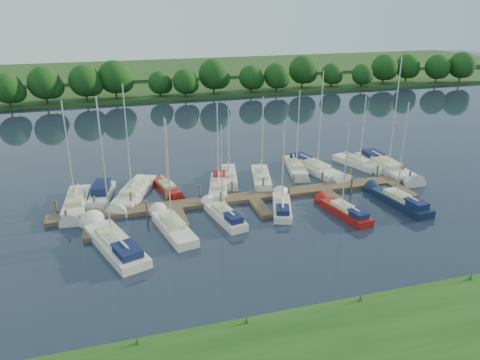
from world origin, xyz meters
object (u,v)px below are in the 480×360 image
object	(u,v)px
sailboat_n_5	(229,177)
sailboat_n_0	(76,204)
motorboat	(101,195)
dock	(254,199)
sailboat_s_2	(224,216)

from	to	relation	value
sailboat_n_5	sailboat_n_0	bearing A→B (deg)	23.17
motorboat	sailboat_n_5	size ratio (longest dim) A/B	0.74
sailboat_n_5	dock	bearing A→B (deg)	109.06
motorboat	sailboat_s_2	distance (m)	13.80
dock	sailboat_n_0	world-z (taller)	sailboat_n_0
sailboat_n_5	motorboat	bearing A→B (deg)	18.82
dock	sailboat_n_5	bearing A→B (deg)	96.53
dock	sailboat_s_2	xyz separation A→B (m)	(-3.96, -3.24, 0.13)
motorboat	sailboat_s_2	size ratio (longest dim) A/B	0.72
motorboat	sailboat_n_5	xyz separation A→B (m)	(14.12, 1.56, -0.11)
dock	sailboat_n_0	distance (m)	17.72
sailboat_n_0	motorboat	size ratio (longest dim) A/B	1.64
dock	sailboat_s_2	size ratio (longest dim) A/B	4.26
sailboat_n_0	motorboat	xyz separation A→B (m)	(2.46, 1.56, 0.10)
sailboat_n_0	sailboat_s_2	bearing A→B (deg)	157.51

